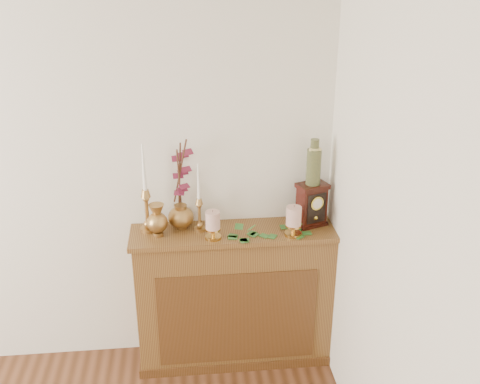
{
  "coord_description": "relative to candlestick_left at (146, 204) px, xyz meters",
  "views": [
    {
      "loc": [
        1.13,
        -0.86,
        2.47
      ],
      "look_at": [
        1.43,
        2.05,
        1.2
      ],
      "focal_mm": 42.0,
      "sensor_mm": 36.0,
      "label": 1
    }
  ],
  "objects": [
    {
      "name": "candlestick_left",
      "position": [
        0.0,
        0.0,
        0.0
      ],
      "size": [
        0.09,
        0.09,
        0.54
      ],
      "rotation": [
        0.0,
        0.0,
        0.39
      ],
      "color": "#B08846",
      "rests_on": "console_shelf"
    },
    {
      "name": "candlestick_center",
      "position": [
        0.31,
        -0.03,
        -0.04
      ],
      "size": [
        0.07,
        0.07,
        0.42
      ],
      "rotation": [
        0.0,
        0.0,
        -0.22
      ],
      "color": "#B08846",
      "rests_on": "console_shelf"
    },
    {
      "name": "pillar_candle_left",
      "position": [
        0.38,
        -0.14,
        -0.08
      ],
      "size": [
        0.09,
        0.09,
        0.18
      ],
      "rotation": [
        0.0,
        0.0,
        0.17
      ],
      "color": "gold",
      "rests_on": "console_shelf"
    },
    {
      "name": "ivy_garland",
      "position": [
        0.72,
        -0.12,
        -0.16
      ],
      "size": [
        0.51,
        0.22,
        0.09
      ],
      "rotation": [
        0.0,
        0.0,
        -0.17
      ],
      "color": "#2D6325",
      "rests_on": "console_shelf"
    },
    {
      "name": "mantel_clock",
      "position": [
        0.98,
        -0.02,
        -0.05
      ],
      "size": [
        0.21,
        0.18,
        0.27
      ],
      "rotation": [
        0.0,
        0.0,
        0.34
      ],
      "color": "black",
      "rests_on": "console_shelf"
    },
    {
      "name": "console_shelf",
      "position": [
        0.51,
        -0.05,
        -0.67
      ],
      "size": [
        1.24,
        0.34,
        0.93
      ],
      "color": "brown",
      "rests_on": "ground"
    },
    {
      "name": "pillar_candle_right",
      "position": [
        0.85,
        -0.15,
        -0.08
      ],
      "size": [
        0.1,
        0.1,
        0.19
      ],
      "rotation": [
        0.0,
        0.0,
        0.37
      ],
      "color": "gold",
      "rests_on": "console_shelf"
    },
    {
      "name": "ginger_jar",
      "position": [
        0.21,
        0.05,
        0.08
      ],
      "size": [
        0.23,
        0.25,
        0.57
      ],
      "rotation": [
        0.0,
        0.0,
        0.26
      ],
      "color": "#B08846",
      "rests_on": "console_shelf"
    },
    {
      "name": "ceramic_vase",
      "position": [
        0.98,
        -0.01,
        0.21
      ],
      "size": [
        0.09,
        0.09,
        0.28
      ],
      "rotation": [
        0.0,
        0.0,
        0.34
      ],
      "color": "#183026",
      "rests_on": "mantel_clock"
    },
    {
      "name": "bud_vase",
      "position": [
        0.06,
        -0.06,
        -0.08
      ],
      "size": [
        0.12,
        0.12,
        0.2
      ],
      "rotation": [
        0.0,
        0.0,
        0.13
      ],
      "color": "#B08846",
      "rests_on": "console_shelf"
    }
  ]
}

